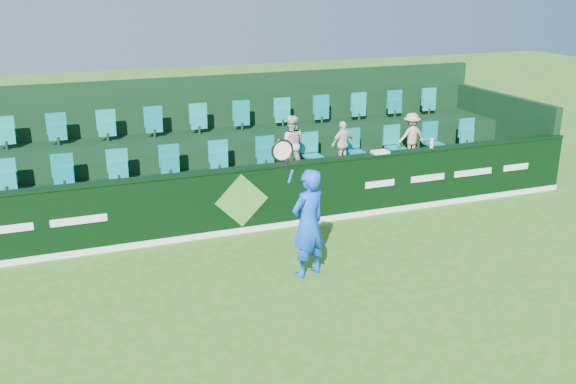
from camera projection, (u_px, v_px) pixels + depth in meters
name	position (u px, v px, depth m)	size (l,w,h in m)	color
ground	(320.00, 325.00, 9.50)	(60.00, 60.00, 0.00)	#2A6919
sponsor_hoarding	(240.00, 200.00, 12.83)	(16.00, 0.25, 1.35)	black
stand_tier_front	(226.00, 197.00, 13.90)	(16.00, 2.00, 0.80)	black
stand_tier_back	(204.00, 163.00, 15.50)	(16.00, 1.80, 1.30)	black
stand_rear	(199.00, 136.00, 15.72)	(16.00, 4.10, 2.60)	black
seat_row_front	(220.00, 161.00, 14.03)	(13.50, 0.50, 0.60)	#0F8481
seat_row_back	(200.00, 122.00, 15.47)	(13.50, 0.50, 0.60)	#0F8481
tennis_player	(308.00, 223.00, 10.84)	(1.14, 0.67, 2.53)	blue
spectator_left	(291.00, 144.00, 14.10)	(0.62, 0.48, 1.27)	beige
spectator_middle	(343.00, 144.00, 14.57)	(0.61, 0.26, 1.05)	silver
spectator_right	(411.00, 136.00, 15.16)	(0.71, 0.41, 1.11)	tan
towel	(380.00, 152.00, 13.68)	(0.36, 0.23, 0.05)	white
drinks_bottle	(432.00, 143.00, 14.08)	(0.07, 0.07, 0.22)	silver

